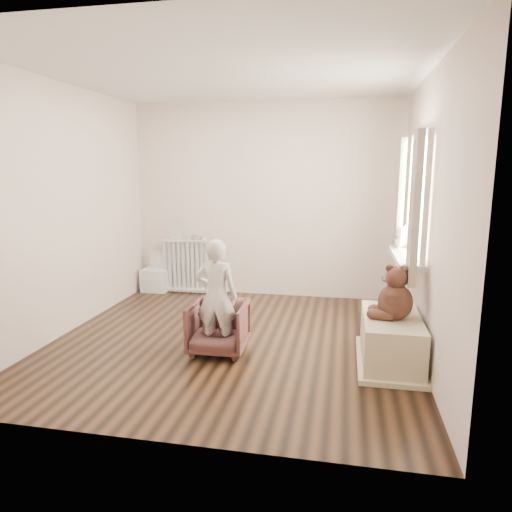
% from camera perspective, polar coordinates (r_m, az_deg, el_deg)
% --- Properties ---
extents(floor, '(3.60, 3.60, 0.01)m').
position_cam_1_polar(floor, '(4.74, -2.88, -10.49)').
color(floor, black).
rests_on(floor, ground).
extents(ceiling, '(3.60, 3.60, 0.01)m').
position_cam_1_polar(ceiling, '(4.50, -3.22, 22.05)').
color(ceiling, white).
rests_on(ceiling, ground).
extents(back_wall, '(3.60, 0.02, 2.60)m').
position_cam_1_polar(back_wall, '(6.19, 1.06, 6.92)').
color(back_wall, white).
rests_on(back_wall, ground).
extents(front_wall, '(3.60, 0.02, 2.60)m').
position_cam_1_polar(front_wall, '(2.74, -12.28, 1.68)').
color(front_wall, white).
rests_on(front_wall, ground).
extents(left_wall, '(0.02, 3.60, 2.60)m').
position_cam_1_polar(left_wall, '(5.18, -22.83, 5.31)').
color(left_wall, white).
rests_on(left_wall, ground).
extents(right_wall, '(0.02, 3.60, 2.60)m').
position_cam_1_polar(right_wall, '(4.36, 20.63, 4.57)').
color(right_wall, white).
rests_on(right_wall, ground).
extents(window, '(0.03, 0.90, 1.10)m').
position_cam_1_polar(window, '(4.64, 19.67, 6.83)').
color(window, white).
rests_on(window, right_wall).
extents(window_sill, '(0.22, 1.10, 0.06)m').
position_cam_1_polar(window_sill, '(4.70, 18.14, -0.18)').
color(window_sill, silver).
rests_on(window_sill, right_wall).
extents(curtain_left, '(0.06, 0.26, 1.30)m').
position_cam_1_polar(curtain_left, '(4.06, 19.23, 5.53)').
color(curtain_left, '#B8AC93').
rests_on(curtain_left, right_wall).
extents(curtain_right, '(0.06, 0.26, 1.30)m').
position_cam_1_polar(curtain_right, '(5.19, 17.52, 6.66)').
color(curtain_right, '#B8AC93').
rests_on(curtain_right, right_wall).
extents(radiator, '(0.72, 0.14, 0.76)m').
position_cam_1_polar(radiator, '(6.49, -8.78, -1.14)').
color(radiator, silver).
rests_on(radiator, floor).
extents(paper_doll, '(0.17, 0.02, 0.29)m').
position_cam_1_polar(paper_doll, '(6.45, -10.01, 3.34)').
color(paper_doll, beige).
rests_on(paper_doll, radiator).
extents(tin_a, '(0.10, 0.10, 0.06)m').
position_cam_1_polar(tin_a, '(6.37, -7.68, 2.28)').
color(tin_a, '#A59E8C').
rests_on(tin_a, radiator).
extents(tin_b, '(0.08, 0.08, 0.05)m').
position_cam_1_polar(tin_b, '(6.34, -6.72, 2.19)').
color(tin_b, '#A59E8C').
rests_on(tin_b, radiator).
extents(toy_vanity, '(0.37, 0.26, 0.58)m').
position_cam_1_polar(toy_vanity, '(6.65, -12.48, -2.00)').
color(toy_vanity, silver).
rests_on(toy_vanity, floor).
extents(armchair, '(0.53, 0.55, 0.49)m').
position_cam_1_polar(armchair, '(4.39, -4.71, -8.87)').
color(armchair, brown).
rests_on(armchair, floor).
extents(child, '(0.40, 0.27, 1.08)m').
position_cam_1_polar(child, '(4.25, -4.96, -5.06)').
color(child, silver).
rests_on(child, armchair).
extents(toy_bench, '(0.50, 0.94, 0.44)m').
position_cam_1_polar(toy_bench, '(4.32, 16.48, -10.26)').
color(toy_bench, beige).
rests_on(toy_bench, floor).
extents(teddy_bear, '(0.42, 0.34, 0.47)m').
position_cam_1_polar(teddy_bear, '(4.12, 17.08, -4.46)').
color(teddy_bear, '#3B2016').
rests_on(teddy_bear, toy_bench).
extents(plush_cat, '(0.28, 0.33, 0.24)m').
position_cam_1_polar(plush_cat, '(5.07, 17.59, 2.12)').
color(plush_cat, gray).
rests_on(plush_cat, window_sill).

